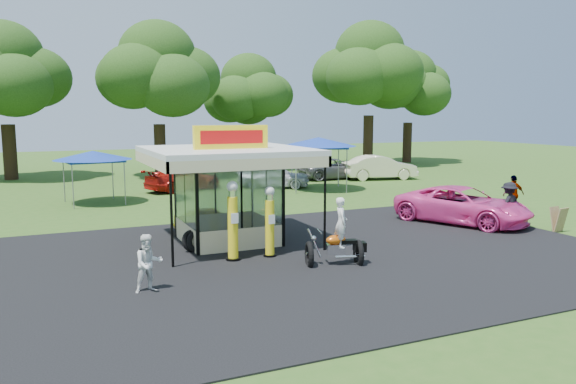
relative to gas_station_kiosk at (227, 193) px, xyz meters
name	(u,v)px	position (x,y,z in m)	size (l,w,h in m)	color
ground	(347,272)	(2.00, -4.99, -1.78)	(120.00, 120.00, 0.00)	#30571B
asphalt_apron	(316,255)	(2.00, -2.99, -1.76)	(20.00, 14.00, 0.04)	black
gas_station_kiosk	(227,193)	(0.00, 0.00, 0.00)	(5.40, 5.40, 4.18)	white
gas_pump_left	(233,223)	(-0.64, -2.49, -0.57)	(0.47, 0.47, 2.52)	black
gas_pump_right	(270,224)	(0.58, -2.53, -0.68)	(0.43, 0.43, 2.30)	black
motorcycle	(339,238)	(2.11, -4.27, -0.94)	(1.91, 1.29, 2.17)	black
spare_tires	(194,241)	(-1.47, -0.90, -1.41)	(0.95, 0.75, 0.76)	black
a_frame_sign	(558,219)	(12.29, -3.52, -1.29)	(0.56, 0.54, 0.97)	#593819
kiosk_car	(210,219)	(0.00, 2.21, -1.30)	(1.13, 2.82, 0.96)	yellow
pink_sedan	(463,205)	(10.05, -0.67, -1.01)	(2.56, 5.55, 1.54)	#FB44A3
spectator_west	(149,264)	(-3.61, -4.55, -1.02)	(0.74, 0.58, 1.53)	white
spectator_east_a	(509,204)	(11.44, -1.79, -0.88)	(1.17, 0.67, 1.81)	black
spectator_east_b	(513,194)	(13.78, 0.22, -0.90)	(1.04, 0.43, 1.77)	gray
bg_car_b	(183,179)	(1.79, 14.05, -1.10)	(1.92, 4.72, 1.37)	#A3130C
bg_car_c	(274,176)	(7.23, 13.08, -1.03)	(1.77, 4.40, 1.50)	silver
bg_car_d	(334,169)	(12.96, 15.72, -1.07)	(2.37, 5.14, 1.43)	#57585A
bg_car_e	(380,167)	(15.64, 14.07, -0.95)	(1.77, 5.08, 1.67)	#F1E7B8
tent_west	(93,156)	(-3.50, 11.14, 0.66)	(3.86, 3.86, 2.70)	gray
tent_east	(318,142)	(9.28, 11.06, 1.07)	(4.51, 4.51, 3.16)	gray
oak_far_b	(5,81)	(-7.80, 24.50, 4.96)	(8.85, 8.85, 10.56)	black
oak_far_c	(158,81)	(1.97, 21.55, 5.04)	(9.12, 9.12, 10.75)	black
oak_far_d	(249,97)	(9.95, 24.79, 4.06)	(7.70, 7.70, 9.17)	black
oak_far_e	(369,76)	(20.61, 23.54, 5.98)	(10.22, 10.22, 12.17)	black
oak_far_f	(409,92)	(25.58, 24.62, 4.68)	(8.36, 8.36, 10.07)	black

